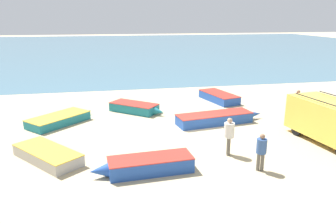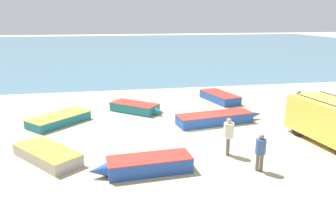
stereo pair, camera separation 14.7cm
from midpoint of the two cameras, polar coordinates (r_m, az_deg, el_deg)
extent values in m
plane|color=tan|center=(17.75, 6.90, -4.06)|extent=(200.00, 200.00, 0.00)
cube|color=#477084|center=(68.28, -6.60, 11.17)|extent=(120.00, 80.00, 0.01)
cube|color=gold|center=(18.13, 26.79, -1.40)|extent=(2.69, 5.11, 1.79)
cylinder|color=black|center=(19.99, 25.22, -2.21)|extent=(0.31, 0.68, 0.65)
cylinder|color=black|center=(18.83, 21.33, -2.85)|extent=(0.31, 0.68, 0.65)
cylinder|color=black|center=(17.32, 25.38, 1.52)|extent=(0.62, 3.97, 0.05)
cube|color=#ADA89E|center=(15.58, -20.50, -7.07)|extent=(3.32, 3.59, 0.49)
cone|color=#ADA89E|center=(17.36, -24.12, -5.06)|extent=(0.85, 0.89, 0.47)
cube|color=gold|center=(15.51, -20.56, -6.46)|extent=(1.11, 0.97, 0.05)
cube|color=gold|center=(15.48, -20.59, -6.17)|extent=(3.35, 3.63, 0.04)
cube|color=#234CA3|center=(19.63, 7.85, -1.17)|extent=(4.66, 1.98, 0.58)
cone|color=#234CA3|center=(21.01, 14.54, -0.37)|extent=(1.07, 0.70, 0.56)
cube|color=#B22D23|center=(19.56, 7.87, -0.54)|extent=(0.38, 1.21, 0.05)
cube|color=#B22D23|center=(19.54, 7.88, -0.30)|extent=(4.71, 2.00, 0.04)
cube|color=#1E757F|center=(20.47, -18.73, -1.32)|extent=(3.66, 3.60, 0.48)
cone|color=#1E757F|center=(21.73, -14.19, 0.07)|extent=(0.88, 0.87, 0.46)
cube|color=gold|center=(20.42, -18.77, -0.85)|extent=(1.17, 1.21, 0.05)
cube|color=gold|center=(20.40, -18.79, -0.63)|extent=(3.70, 3.64, 0.04)
cube|color=#1E757F|center=(21.95, -6.12, 0.75)|extent=(3.29, 3.04, 0.55)
cone|color=#1E757F|center=(20.96, -1.80, 0.08)|extent=(0.87, 0.84, 0.52)
cube|color=#B22D23|center=(21.90, -6.14, 1.28)|extent=(0.95, 1.10, 0.05)
cube|color=#B22D23|center=(21.88, -6.14, 1.49)|extent=(3.32, 3.08, 0.04)
cube|color=#234CA3|center=(24.88, 8.67, 2.56)|extent=(2.29, 3.70, 0.57)
cone|color=#234CA3|center=(26.59, 6.14, 3.55)|extent=(0.72, 0.87, 0.54)
cube|color=#B22D23|center=(24.83, 8.69, 3.05)|extent=(1.35, 0.54, 0.05)
cube|color=#B22D23|center=(24.81, 8.70, 3.24)|extent=(2.32, 3.73, 0.04)
cube|color=#234CA3|center=(13.62, -3.37, -9.18)|extent=(3.50, 1.46, 0.60)
cone|color=#234CA3|center=(13.40, -12.25, -10.01)|extent=(0.79, 0.62, 0.57)
cube|color=#B22D23|center=(13.52, -3.38, -8.29)|extent=(0.28, 1.12, 0.05)
cube|color=#B22D23|center=(13.49, -3.39, -7.96)|extent=(3.53, 1.48, 0.04)
cylinder|color=#38383D|center=(22.20, 21.34, 0.25)|extent=(0.16, 0.16, 0.83)
cylinder|color=#38383D|center=(22.36, 21.22, 0.37)|extent=(0.16, 0.16, 0.83)
cylinder|color=#993833|center=(22.10, 21.48, 2.17)|extent=(0.45, 0.45, 0.66)
sphere|color=#8C664C|center=(22.00, 21.60, 3.29)|extent=(0.23, 0.23, 0.23)
cylinder|color=#5B564C|center=(15.43, 10.18, -5.71)|extent=(0.16, 0.16, 0.86)
cylinder|color=#5B564C|center=(15.27, 10.23, -5.97)|extent=(0.16, 0.16, 0.86)
cylinder|color=silver|center=(15.08, 10.35, -3.12)|extent=(0.47, 0.47, 0.68)
sphere|color=tan|center=(14.93, 10.44, -1.46)|extent=(0.23, 0.23, 0.23)
cylinder|color=#5B564C|center=(14.16, 15.81, -8.38)|extent=(0.15, 0.15, 0.78)
cylinder|color=#5B564C|center=(14.15, 15.15, -8.34)|extent=(0.15, 0.15, 0.78)
cylinder|color=#335189|center=(13.88, 15.70, -5.73)|extent=(0.42, 0.42, 0.62)
sphere|color=#8C664C|center=(13.73, 15.83, -4.12)|extent=(0.21, 0.21, 0.21)
camera|label=1|loc=(0.07, -90.23, -0.07)|focal=35.00mm
camera|label=2|loc=(0.07, 89.77, 0.07)|focal=35.00mm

